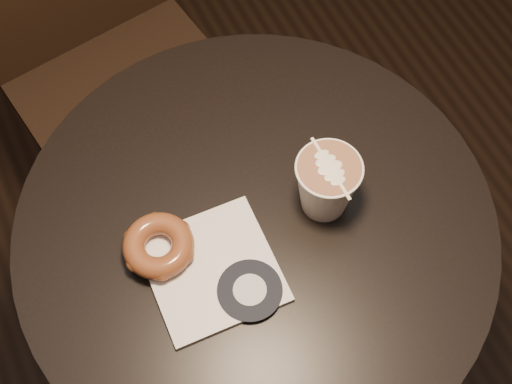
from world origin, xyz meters
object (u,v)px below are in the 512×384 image
chair (97,32)px  pastry_bag (212,270)px  doughnut (158,246)px  cafe_table (256,274)px  latte_cup (326,186)px

chair → pastry_bag: (-0.02, -0.62, 0.17)m
pastry_bag → doughnut: size_ratio=1.72×
cafe_table → doughnut: 0.26m
chair → pastry_bag: chair is taller
latte_cup → doughnut: bearing=172.8°
latte_cup → pastry_bag: bearing=-172.1°
pastry_bag → doughnut: (-0.05, 0.06, 0.02)m
cafe_table → chair: 0.59m
cafe_table → latte_cup: (0.10, -0.01, 0.25)m
chair → doughnut: size_ratio=10.49×
pastry_bag → latte_cup: (0.19, 0.03, 0.05)m
latte_cup → cafe_table: bearing=173.5°
chair → doughnut: (-0.08, -0.56, 0.19)m
cafe_table → latte_cup: latte_cup is taller
cafe_table → pastry_bag: size_ratio=4.36×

